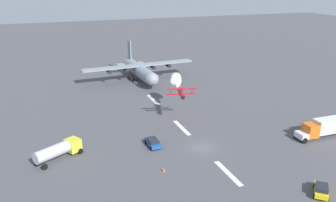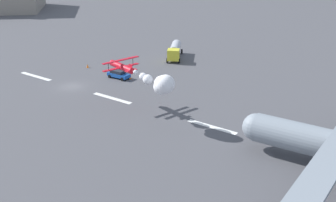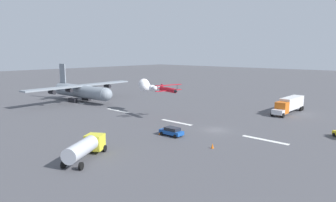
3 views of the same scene
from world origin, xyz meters
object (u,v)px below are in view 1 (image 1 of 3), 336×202
(followme_car_yellow, at_px, (321,189))
(traffic_cone_far, at_px, (145,141))
(stunt_biplane_red, at_px, (176,82))
(fuel_tanker_truck, at_px, (59,150))
(airport_staff_sedan, at_px, (153,142))
(semi_truck_orange, at_px, (329,126))
(cargo_transport_plane, at_px, (140,71))
(traffic_cone_near, at_px, (164,169))

(followme_car_yellow, bearing_deg, traffic_cone_far, 36.83)
(stunt_biplane_red, relative_size, fuel_tanker_truck, 1.81)
(stunt_biplane_red, xyz_separation_m, fuel_tanker_truck, (-16.74, 28.58, -4.66))
(airport_staff_sedan, bearing_deg, traffic_cone_far, 22.24)
(semi_truck_orange, height_order, traffic_cone_far, semi_truck_orange)
(cargo_transport_plane, height_order, semi_truck_orange, cargo_transport_plane)
(cargo_transport_plane, xyz_separation_m, semi_truck_orange, (-51.14, -23.70, -1.17))
(fuel_tanker_truck, height_order, airport_staff_sedan, fuel_tanker_truck)
(cargo_transport_plane, xyz_separation_m, traffic_cone_near, (-52.33, 11.45, -2.90))
(stunt_biplane_red, relative_size, followme_car_yellow, 3.63)
(semi_truck_orange, bearing_deg, fuel_tanker_truck, 79.86)
(cargo_transport_plane, height_order, airport_staff_sedan, cargo_transport_plane)
(semi_truck_orange, xyz_separation_m, traffic_cone_far, (10.05, 34.81, -1.73))
(cargo_transport_plane, height_order, fuel_tanker_truck, cargo_transport_plane)
(traffic_cone_far, bearing_deg, followme_car_yellow, -143.17)
(airport_staff_sedan, relative_size, traffic_cone_near, 5.81)
(cargo_transport_plane, relative_size, airport_staff_sedan, 8.02)
(airport_staff_sedan, bearing_deg, stunt_biplane_red, -33.77)
(stunt_biplane_red, relative_size, traffic_cone_far, 20.50)
(traffic_cone_near, xyz_separation_m, traffic_cone_far, (11.24, -0.34, 0.00))
(followme_car_yellow, bearing_deg, fuel_tanker_truck, 55.14)
(cargo_transport_plane, bearing_deg, stunt_biplane_red, -176.33)
(traffic_cone_far, bearing_deg, cargo_transport_plane, -15.13)
(followme_car_yellow, xyz_separation_m, traffic_cone_far, (25.13, 18.82, -0.44))
(semi_truck_orange, bearing_deg, stunt_biplane_red, 40.54)
(fuel_tanker_truck, distance_m, followme_car_yellow, 42.26)
(followme_car_yellow, bearing_deg, airport_staff_sedan, 37.91)
(fuel_tanker_truck, relative_size, traffic_cone_far, 11.31)
(cargo_transport_plane, relative_size, traffic_cone_far, 46.62)
(followme_car_yellow, distance_m, traffic_cone_near, 23.67)
(cargo_transport_plane, bearing_deg, traffic_cone_near, 167.66)
(stunt_biplane_red, distance_m, followme_car_yellow, 41.72)
(cargo_transport_plane, relative_size, followme_car_yellow, 8.25)
(cargo_transport_plane, distance_m, airport_staff_sedan, 44.41)
(stunt_biplane_red, height_order, traffic_cone_near, stunt_biplane_red)
(stunt_biplane_red, distance_m, traffic_cone_far, 21.14)
(cargo_transport_plane, relative_size, fuel_tanker_truck, 4.12)
(semi_truck_orange, bearing_deg, cargo_transport_plane, 24.86)
(followme_car_yellow, height_order, traffic_cone_far, followme_car_yellow)
(stunt_biplane_red, distance_m, semi_truck_orange, 34.23)
(fuel_tanker_truck, relative_size, followme_car_yellow, 2.00)
(stunt_biplane_red, height_order, fuel_tanker_truck, stunt_biplane_red)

